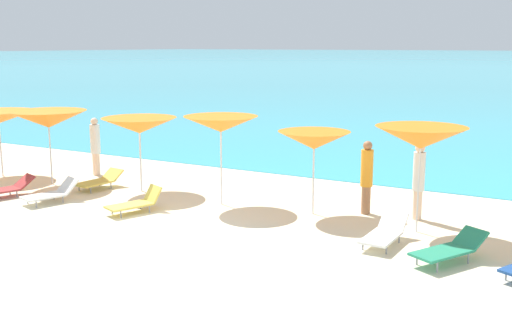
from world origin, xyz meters
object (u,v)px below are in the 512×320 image
lounge_chair_1 (136,202)px  beachgoer_1 (367,175)px  umbrella_6 (421,138)px  lounge_chair_5 (99,180)px  lounge_chair_0 (450,248)px  lounge_chair_4 (51,193)px  umbrella_3 (139,126)px  beachgoer_0 (419,178)px  umbrella_4 (221,124)px  lounge_chair_2 (6,188)px  umbrella_5 (314,140)px  lounge_chair_3 (385,233)px  umbrella_2 (48,119)px  beachgoer_2 (95,144)px

lounge_chair_1 → beachgoer_1: 5.80m
umbrella_6 → lounge_chair_5: umbrella_6 is taller
lounge_chair_0 → lounge_chair_4: lounge_chair_4 is taller
umbrella_3 → lounge_chair_4: (-1.29, -2.17, -1.64)m
lounge_chair_4 → beachgoer_0: (8.97, 3.12, 0.76)m
umbrella_4 → lounge_chair_2: 6.33m
umbrella_5 → lounge_chair_0: umbrella_5 is taller
umbrella_4 → lounge_chair_0: 6.66m
umbrella_6 → umbrella_4: bearing=-179.1°
umbrella_5 → beachgoer_1: bearing=29.6°
lounge_chair_0 → lounge_chair_1: 7.65m
lounge_chair_1 → lounge_chair_5: lounge_chair_1 is taller
lounge_chair_3 → beachgoer_1: 2.48m
umbrella_6 → lounge_chair_2: bearing=-168.0°
lounge_chair_0 → lounge_chair_3: 1.52m
umbrella_5 → lounge_chair_5: 6.76m
umbrella_2 → lounge_chair_1: bearing=-16.5°
umbrella_6 → lounge_chair_2: 11.16m
lounge_chair_0 → lounge_chair_2: bearing=-148.4°
umbrella_5 → lounge_chair_1: 4.71m
beachgoer_1 → lounge_chair_5: bearing=139.5°
beachgoer_2 → umbrella_5: bearing=-101.3°
umbrella_2 → beachgoer_2: bearing=81.8°
lounge_chair_0 → umbrella_2: bearing=-156.9°
umbrella_2 → lounge_chair_5: (1.71, 0.21, -1.72)m
lounge_chair_4 → lounge_chair_5: size_ratio=1.03×
beachgoer_1 → lounge_chair_0: bearing=-94.4°
umbrella_6 → lounge_chair_5: size_ratio=1.59×
lounge_chair_0 → umbrella_6: bearing=151.2°
lounge_chair_3 → lounge_chair_5: 8.86m
lounge_chair_4 → umbrella_5: bearing=37.4°
umbrella_3 → umbrella_6: size_ratio=0.95×
umbrella_2 → lounge_chair_2: size_ratio=1.40×
beachgoer_0 → beachgoer_1: beachgoer_0 is taller
umbrella_6 → beachgoer_1: bearing=149.2°
umbrella_6 → lounge_chair_0: 2.72m
lounge_chair_1 → beachgoer_2: size_ratio=0.80×
lounge_chair_4 → beachgoer_1: (7.72, 3.00, 0.73)m
umbrella_3 → lounge_chair_5: umbrella_3 is taller
umbrella_2 → lounge_chair_4: 2.87m
beachgoer_2 → beachgoer_1: bearing=-96.5°
umbrella_4 → lounge_chair_5: umbrella_4 is taller
umbrella_2 → umbrella_4: size_ratio=0.97×
lounge_chair_3 → lounge_chair_4: 8.90m
lounge_chair_0 → lounge_chair_2: size_ratio=1.07×
umbrella_4 → umbrella_5: size_ratio=1.13×
lounge_chair_3 → lounge_chair_4: size_ratio=1.04×
lounge_chair_2 → beachgoer_0: bearing=35.5°
umbrella_4 → umbrella_2: bearing=-175.5°
beachgoer_0 → umbrella_5: bearing=144.5°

